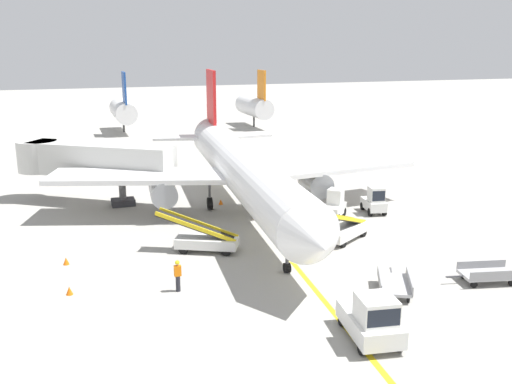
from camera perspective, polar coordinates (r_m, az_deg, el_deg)
The scene contains 19 objects.
ground_plane at distance 30.91m, azimuth 5.49°, elevation -9.12°, with size 300.00×300.00×0.00m, color #9E9B93.
taxi_line_yellow at distance 35.33m, azimuth 2.79°, elevation -5.97°, with size 0.30×80.00×0.01m, color yellow.
airliner at distance 42.41m, azimuth -1.48°, elevation 2.34°, with size 28.49×35.34×10.10m.
jet_bridge at distance 47.25m, azimuth -16.76°, elevation 3.15°, with size 12.01×9.25×4.85m.
pushback_tug at distance 25.42m, azimuth 11.53°, elevation -12.36°, with size 2.41×3.84×2.20m.
baggage_tug_near_wing at distance 43.81m, azimuth 11.78°, elevation -0.92°, with size 1.70×2.59×2.10m.
baggage_tug_by_cargo_door at distance 42.24m, azimuth 7.85°, elevation -1.32°, with size 2.59×2.64×2.10m.
belt_loader_forward_hold at distance 37.47m, azimuth 8.84°, elevation -3.67°, with size 4.88×3.76×2.59m.
belt_loader_aft_hold at distance 35.24m, azimuth -5.14°, elevation -4.73°, with size 5.04×3.33×2.59m.
baggage_cart_loaded at distance 30.41m, azimuth 13.68°, elevation -8.95°, with size 2.66×3.71×0.94m.
baggage_cart_empty_trailing at distance 33.17m, azimuth 22.18°, elevation -7.63°, with size 3.84×2.12×0.94m.
ground_crew_marshaller at distance 29.81m, azimuth -7.85°, elevation -8.21°, with size 0.36×0.24×1.70m.
safety_cone_nose_left at distance 34.89m, azimuth 5.73°, elevation -5.92°, with size 0.36×0.36×0.44m, color orange.
safety_cone_nose_right at distance 30.93m, azimuth -18.19°, elevation -9.36°, with size 0.36×0.36×0.44m, color orange.
safety_cone_wingtip_left at distance 35.00m, azimuth -18.49°, elevation -6.57°, with size 0.36×0.36×0.44m, color orange.
safety_cone_wingtip_right at distance 49.38m, azimuth 4.10°, elevation 0.25°, with size 0.36×0.36×0.44m, color orange.
safety_cone_tail_area at distance 45.49m, azimuth -3.55°, elevation -0.98°, with size 0.36×0.36×0.44m, color orange.
distant_aircraft_far_left at distance 85.24m, azimuth -13.19°, elevation 8.00°, with size 3.00×10.10×8.80m.
distant_aircraft_mid_left at distance 88.72m, azimuth -0.18°, elevation 8.62°, with size 3.00×10.10×8.80m.
Camera 1 is at (-11.85, -25.73, 12.37)m, focal length 39.92 mm.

